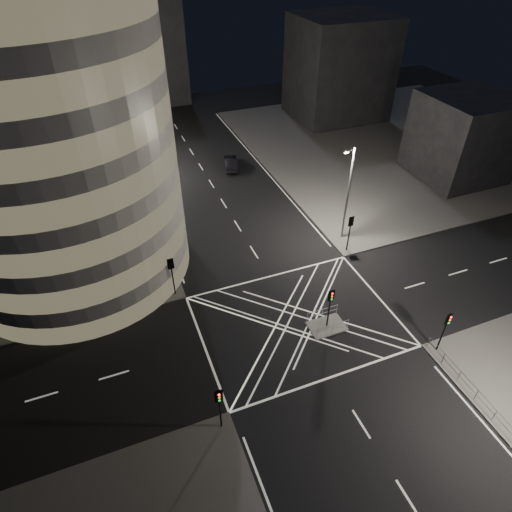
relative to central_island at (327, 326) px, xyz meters
name	(u,v)px	position (x,y,z in m)	size (l,w,h in m)	color
ground	(297,321)	(-2.00, 1.50, -0.07)	(120.00, 120.00, 0.00)	black
sidewalk_far_right	(394,142)	(27.00, 28.50, 0.00)	(42.00, 42.00, 0.15)	#585653
central_island	(327,326)	(0.00, 0.00, 0.00)	(3.00, 2.00, 0.15)	slate
building_right_far	(339,68)	(24.00, 41.50, 7.58)	(14.00, 12.00, 15.00)	black
building_right_near	(463,137)	(28.00, 17.50, 5.08)	(10.00, 10.00, 10.00)	black
building_far_end	(128,50)	(-6.00, 59.50, 8.93)	(18.00, 8.00, 18.00)	black
tree_a	(145,249)	(-12.50, 10.50, 4.06)	(4.25, 4.25, 6.44)	black
tree_b	(132,206)	(-12.50, 16.50, 4.88)	(4.64, 4.64, 7.48)	black
tree_c	(123,175)	(-12.50, 22.50, 5.19)	(4.70, 4.70, 7.83)	black
tree_d	(116,152)	(-12.50, 28.50, 5.16)	(5.36, 5.36, 8.17)	black
tree_e	(111,135)	(-12.50, 34.50, 4.82)	(4.58, 4.58, 7.39)	black
traffic_signal_fl	(172,270)	(-10.80, 8.30, 2.84)	(0.55, 0.22, 4.00)	black
traffic_signal_nl	(219,402)	(-10.80, -5.30, 2.84)	(0.55, 0.22, 4.00)	black
traffic_signal_fr	(350,227)	(6.80, 8.30, 2.84)	(0.55, 0.22, 4.00)	black
traffic_signal_nr	(446,325)	(6.80, -5.30, 2.84)	(0.55, 0.22, 4.00)	black
traffic_signal_island	(330,302)	(0.00, 0.00, 2.84)	(0.55, 0.22, 4.00)	black
street_lamp_left_near	(148,215)	(-11.44, 13.50, 5.47)	(1.25, 0.25, 10.00)	slate
street_lamp_left_far	(122,138)	(-11.44, 31.50, 5.47)	(1.25, 0.25, 10.00)	slate
street_lamp_right_far	(348,192)	(7.44, 10.50, 5.47)	(1.25, 0.25, 10.00)	slate
railing_near_right	(485,405)	(6.30, -10.65, 0.62)	(0.06, 11.70, 1.10)	slate
railing_island_south	(333,329)	(0.00, -0.90, 0.62)	(2.80, 0.06, 1.10)	slate
railing_island_north	(322,313)	(0.00, 0.90, 0.62)	(2.80, 0.06, 1.10)	slate
sedan	(231,163)	(1.66, 29.68, 0.68)	(1.60, 4.58, 1.51)	black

